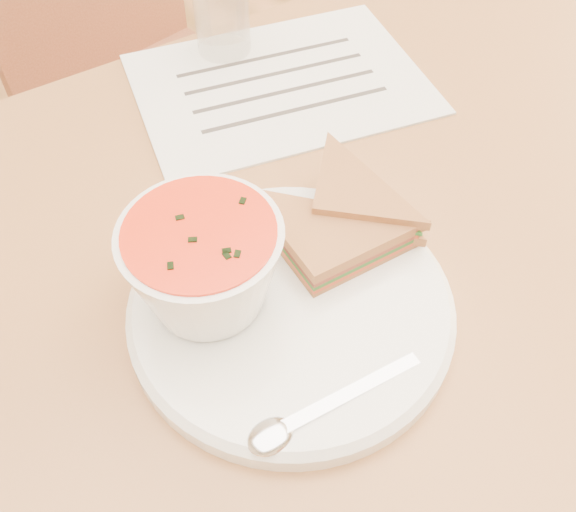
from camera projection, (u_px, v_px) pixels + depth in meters
floor at (323, 484)px, 1.20m from camera, size 5.00×6.00×0.01m
dining_table at (334, 391)px, 0.90m from camera, size 1.00×0.70×0.75m
chair_far at (159, 103)px, 1.20m from camera, size 0.47×0.47×0.89m
plate at (291, 309)px, 0.53m from camera, size 0.29×0.29×0.02m
soup_bowl at (205, 269)px, 0.49m from camera, size 0.15×0.15×0.09m
sandwich_half_a at (314, 290)px, 0.51m from camera, size 0.12×0.12×0.04m
sandwich_half_b at (311, 221)px, 0.55m from camera, size 0.14×0.14×0.03m
spoon at (334, 402)px, 0.46m from camera, size 0.18×0.05×0.01m
paper_menu at (280, 83)px, 0.73m from camera, size 0.37×0.30×0.00m
condiment_shaker at (221, 5)px, 0.73m from camera, size 0.08×0.08×0.12m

